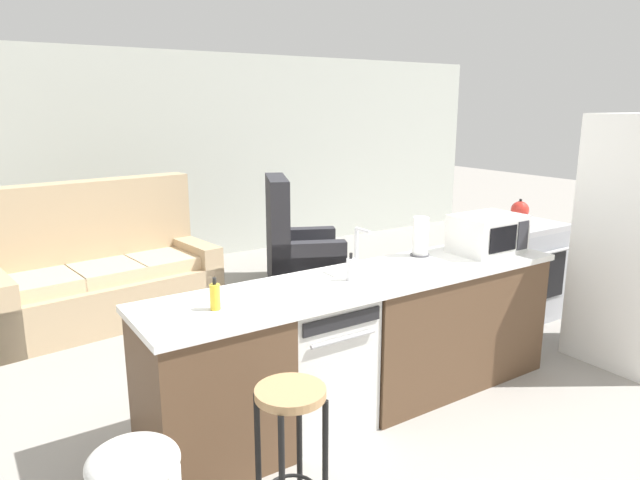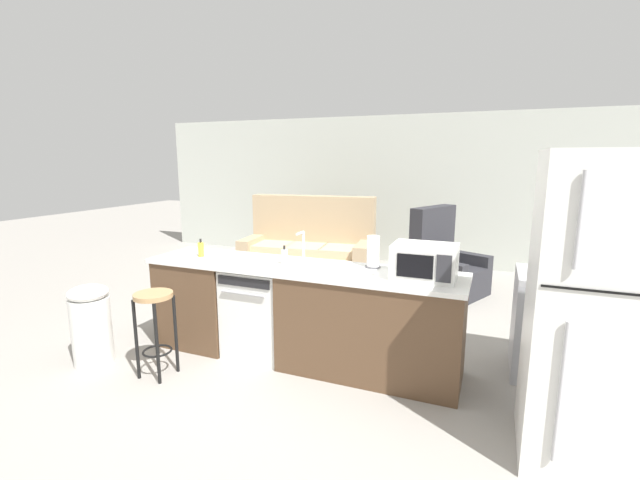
{
  "view_description": "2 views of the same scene",
  "coord_description": "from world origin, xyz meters",
  "px_view_note": "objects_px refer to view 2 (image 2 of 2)",
  "views": [
    {
      "loc": [
        -2.0,
        -2.73,
        1.96
      ],
      "look_at": [
        0.32,
        0.8,
        0.96
      ],
      "focal_mm": 32.0,
      "sensor_mm": 36.0,
      "label": 1
    },
    {
      "loc": [
        1.75,
        -3.39,
        1.84
      ],
      "look_at": [
        0.25,
        0.26,
        1.1
      ],
      "focal_mm": 24.0,
      "sensor_mm": 36.0,
      "label": 2
    }
  ],
  "objects_px": {
    "kettle": "(590,264)",
    "couch": "(309,252)",
    "paper_towel_roll": "(373,252)",
    "stove_range": "(562,326)",
    "armchair": "(444,269)",
    "dishwasher": "(261,310)",
    "microwave": "(424,262)",
    "trash_bin": "(91,324)",
    "dish_soap_bottle": "(201,249)",
    "bar_stool": "(155,316)",
    "soap_bottle": "(285,257)",
    "refrigerator": "(596,313)"
  },
  "relations": [
    {
      "from": "dish_soap_bottle",
      "to": "soap_bottle",
      "type": "bearing_deg",
      "value": 1.38
    },
    {
      "from": "kettle",
      "to": "couch",
      "type": "bearing_deg",
      "value": 149.88
    },
    {
      "from": "stove_range",
      "to": "bar_stool",
      "type": "height_order",
      "value": "stove_range"
    },
    {
      "from": "trash_bin",
      "to": "couch",
      "type": "height_order",
      "value": "couch"
    },
    {
      "from": "bar_stool",
      "to": "trash_bin",
      "type": "bearing_deg",
      "value": -175.98
    },
    {
      "from": "kettle",
      "to": "trash_bin",
      "type": "bearing_deg",
      "value": -160.18
    },
    {
      "from": "paper_towel_roll",
      "to": "trash_bin",
      "type": "bearing_deg",
      "value": -157.18
    },
    {
      "from": "paper_towel_roll",
      "to": "armchair",
      "type": "xyz_separation_m",
      "value": [
        0.37,
        2.37,
        -0.69
      ]
    },
    {
      "from": "refrigerator",
      "to": "armchair",
      "type": "height_order",
      "value": "refrigerator"
    },
    {
      "from": "microwave",
      "to": "bar_stool",
      "type": "bearing_deg",
      "value": -160.72
    },
    {
      "from": "paper_towel_roll",
      "to": "couch",
      "type": "height_order",
      "value": "couch"
    },
    {
      "from": "couch",
      "to": "refrigerator",
      "type": "bearing_deg",
      "value": -44.6
    },
    {
      "from": "couch",
      "to": "kettle",
      "type": "bearing_deg",
      "value": -30.12
    },
    {
      "from": "microwave",
      "to": "armchair",
      "type": "xyz_separation_m",
      "value": [
        -0.1,
        2.57,
        -0.69
      ]
    },
    {
      "from": "microwave",
      "to": "trash_bin",
      "type": "relative_size",
      "value": 0.68
    },
    {
      "from": "trash_bin",
      "to": "armchair",
      "type": "bearing_deg",
      "value": 51.0
    },
    {
      "from": "microwave",
      "to": "paper_towel_roll",
      "type": "xyz_separation_m",
      "value": [
        -0.48,
        0.2,
        -0.0
      ]
    },
    {
      "from": "dishwasher",
      "to": "microwave",
      "type": "xyz_separation_m",
      "value": [
        1.51,
        -0.0,
        0.62
      ]
    },
    {
      "from": "microwave",
      "to": "bar_stool",
      "type": "relative_size",
      "value": 0.68
    },
    {
      "from": "dish_soap_bottle",
      "to": "bar_stool",
      "type": "distance_m",
      "value": 0.83
    },
    {
      "from": "microwave",
      "to": "paper_towel_roll",
      "type": "distance_m",
      "value": 0.52
    },
    {
      "from": "paper_towel_roll",
      "to": "bar_stool",
      "type": "bearing_deg",
      "value": -150.23
    },
    {
      "from": "soap_bottle",
      "to": "trash_bin",
      "type": "relative_size",
      "value": 0.24
    },
    {
      "from": "armchair",
      "to": "couch",
      "type": "bearing_deg",
      "value": 177.11
    },
    {
      "from": "stove_range",
      "to": "couch",
      "type": "distance_m",
      "value": 3.9
    },
    {
      "from": "dish_soap_bottle",
      "to": "kettle",
      "type": "relative_size",
      "value": 0.86
    },
    {
      "from": "dish_soap_bottle",
      "to": "microwave",
      "type": "bearing_deg",
      "value": 0.8
    },
    {
      "from": "couch",
      "to": "bar_stool",
      "type": "bearing_deg",
      "value": -88.92
    },
    {
      "from": "dishwasher",
      "to": "paper_towel_roll",
      "type": "xyz_separation_m",
      "value": [
        1.04,
        0.2,
        0.62
      ]
    },
    {
      "from": "stove_range",
      "to": "kettle",
      "type": "distance_m",
      "value": 0.58
    },
    {
      "from": "soap_bottle",
      "to": "trash_bin",
      "type": "xyz_separation_m",
      "value": [
        -1.57,
        -0.78,
        -0.59
      ]
    },
    {
      "from": "soap_bottle",
      "to": "armchair",
      "type": "distance_m",
      "value": 2.89
    },
    {
      "from": "microwave",
      "to": "kettle",
      "type": "xyz_separation_m",
      "value": [
        1.26,
        0.68,
        -0.05
      ]
    },
    {
      "from": "microwave",
      "to": "armchair",
      "type": "relative_size",
      "value": 0.42
    },
    {
      "from": "kettle",
      "to": "paper_towel_roll",
      "type": "bearing_deg",
      "value": -164.43
    },
    {
      "from": "stove_range",
      "to": "armchair",
      "type": "height_order",
      "value": "armchair"
    },
    {
      "from": "microwave",
      "to": "trash_bin",
      "type": "height_order",
      "value": "microwave"
    },
    {
      "from": "paper_towel_roll",
      "to": "trash_bin",
      "type": "height_order",
      "value": "paper_towel_roll"
    },
    {
      "from": "stove_range",
      "to": "paper_towel_roll",
      "type": "xyz_separation_m",
      "value": [
        -1.56,
        -0.35,
        0.59
      ]
    },
    {
      "from": "dishwasher",
      "to": "microwave",
      "type": "bearing_deg",
      "value": -0.05
    },
    {
      "from": "dishwasher",
      "to": "trash_bin",
      "type": "relative_size",
      "value": 1.14
    },
    {
      "from": "couch",
      "to": "armchair",
      "type": "xyz_separation_m",
      "value": [
        2.08,
        -0.1,
        -0.04
      ]
    },
    {
      "from": "bar_stool",
      "to": "dish_soap_bottle",
      "type": "bearing_deg",
      "value": 93.35
    },
    {
      "from": "dishwasher",
      "to": "dish_soap_bottle",
      "type": "distance_m",
      "value": 0.85
    },
    {
      "from": "microwave",
      "to": "soap_bottle",
      "type": "bearing_deg",
      "value": -179.63
    },
    {
      "from": "microwave",
      "to": "armchair",
      "type": "bearing_deg",
      "value": 92.28
    },
    {
      "from": "soap_bottle",
      "to": "dish_soap_bottle",
      "type": "distance_m",
      "value": 0.91
    },
    {
      "from": "dishwasher",
      "to": "kettle",
      "type": "height_order",
      "value": "kettle"
    },
    {
      "from": "refrigerator",
      "to": "armchair",
      "type": "distance_m",
      "value": 3.39
    },
    {
      "from": "refrigerator",
      "to": "armchair",
      "type": "relative_size",
      "value": 1.58
    }
  ]
}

